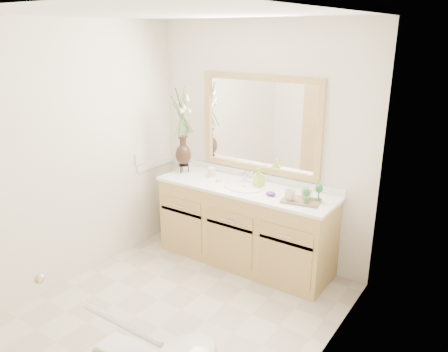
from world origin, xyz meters
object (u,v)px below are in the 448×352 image
Objects in this scene: soap_bottle at (259,178)px; tray at (301,201)px; flower_vase at (182,122)px; tumbler at (211,172)px.

tray is (0.52, -0.14, -0.08)m from soap_bottle.
tray is at bearing -2.99° from flower_vase.
soap_bottle is at bearing 154.28° from tray.
tumbler is at bearing 163.11° from tray.
flower_vase is 8.16× the size of tumbler.
flower_vase is at bearing 166.05° from tray.
soap_bottle reaches higher than tumbler.
tray is (1.42, -0.07, -0.55)m from flower_vase.
soap_bottle is (0.56, 0.02, 0.03)m from tumbler.
tumbler is at bearing -160.14° from soap_bottle.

